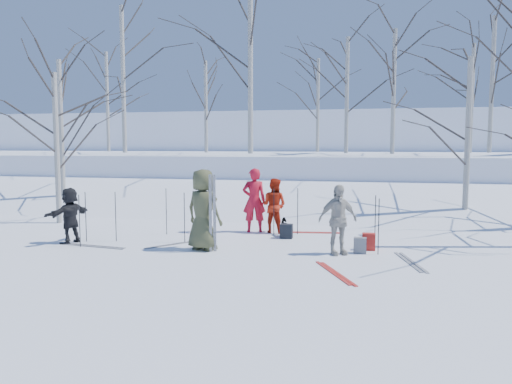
% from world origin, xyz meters
% --- Properties ---
extents(ground, '(120.00, 120.00, 0.00)m').
position_xyz_m(ground, '(0.00, 0.00, 0.00)').
color(ground, white).
rests_on(ground, ground).
extents(snow_ramp, '(70.00, 9.49, 4.12)m').
position_xyz_m(snow_ramp, '(0.00, 7.00, 0.15)').
color(snow_ramp, white).
rests_on(snow_ramp, ground).
extents(snow_plateau, '(70.00, 18.00, 2.20)m').
position_xyz_m(snow_plateau, '(0.00, 17.00, 1.00)').
color(snow_plateau, white).
rests_on(snow_plateau, ground).
extents(far_hill, '(90.00, 30.00, 6.00)m').
position_xyz_m(far_hill, '(0.00, 38.00, 2.00)').
color(far_hill, white).
rests_on(far_hill, ground).
extents(skier_olive_center, '(1.14, 0.95, 2.01)m').
position_xyz_m(skier_olive_center, '(-0.95, -0.24, 1.00)').
color(skier_olive_center, '#43462A').
rests_on(skier_olive_center, ground).
extents(skier_red_north, '(0.80, 0.64, 1.91)m').
position_xyz_m(skier_red_north, '(-0.29, 2.51, 0.95)').
color(skier_red_north, red).
rests_on(skier_red_north, ground).
extents(skier_redor_behind, '(0.94, 0.82, 1.61)m').
position_xyz_m(skier_redor_behind, '(0.31, 2.56, 0.81)').
color(skier_redor_behind, '#B2220D').
rests_on(skier_redor_behind, ground).
extents(skier_red_seated, '(0.48, 0.66, 0.91)m').
position_xyz_m(skier_red_seated, '(-1.80, 2.10, 0.46)').
color(skier_red_seated, red).
rests_on(skier_red_seated, ground).
extents(skier_cream_east, '(1.05, 0.84, 1.67)m').
position_xyz_m(skier_cream_east, '(2.33, -0.05, 0.84)').
color(skier_cream_east, beige).
rests_on(skier_cream_east, ground).
extents(skier_grey_west, '(0.81, 1.44, 1.48)m').
position_xyz_m(skier_grey_west, '(-4.66, -0.20, 0.74)').
color(skier_grey_west, black).
rests_on(skier_grey_west, ground).
extents(dog, '(0.58, 0.68, 0.53)m').
position_xyz_m(dog, '(0.77, 1.99, 0.26)').
color(dog, black).
rests_on(dog, ground).
extents(upright_ski_left, '(0.11, 0.17, 1.90)m').
position_xyz_m(upright_ski_left, '(-0.69, -0.46, 0.95)').
color(upright_ski_left, silver).
rests_on(upright_ski_left, ground).
extents(upright_ski_right, '(0.12, 0.23, 1.89)m').
position_xyz_m(upright_ski_right, '(-0.59, -0.45, 0.95)').
color(upright_ski_right, silver).
rests_on(upright_ski_right, ground).
extents(ski_pair_a, '(0.71, 1.95, 0.02)m').
position_xyz_m(ski_pair_a, '(-3.85, -0.47, 0.01)').
color(ski_pair_a, silver).
rests_on(ski_pair_a, ground).
extents(ski_pair_b, '(1.03, 1.99, 0.02)m').
position_xyz_m(ski_pair_b, '(3.96, -0.51, 0.01)').
color(ski_pair_b, silver).
rests_on(ski_pair_b, ground).
extents(ski_pair_c, '(1.64, 2.05, 0.02)m').
position_xyz_m(ski_pair_c, '(2.39, -1.83, 0.01)').
color(ski_pair_c, red).
rests_on(ski_pair_c, ground).
extents(ski_pair_d, '(0.65, 1.95, 0.02)m').
position_xyz_m(ski_pair_d, '(1.40, 2.73, 0.01)').
color(ski_pair_d, red).
rests_on(ski_pair_d, ground).
extents(ski_pair_e, '(2.03, 2.09, 0.02)m').
position_xyz_m(ski_pair_e, '(-1.82, 0.32, 0.01)').
color(ski_pair_e, silver).
rests_on(ski_pair_e, ground).
extents(ski_pole_a, '(0.02, 0.02, 1.34)m').
position_xyz_m(ski_pole_a, '(-3.60, 0.28, 0.67)').
color(ski_pole_a, black).
rests_on(ski_pole_a, ground).
extents(ski_pole_b, '(0.02, 0.02, 1.34)m').
position_xyz_m(ski_pole_b, '(-4.13, -0.60, 0.67)').
color(ski_pole_b, black).
rests_on(ski_pole_b, ground).
extents(ski_pole_c, '(0.02, 0.02, 1.34)m').
position_xyz_m(ski_pole_c, '(-4.37, 0.09, 0.67)').
color(ski_pole_c, black).
rests_on(ski_pole_c, ground).
extents(ski_pole_d, '(0.02, 0.02, 1.34)m').
position_xyz_m(ski_pole_d, '(1.03, 2.44, 0.67)').
color(ski_pole_d, black).
rests_on(ski_pole_d, ground).
extents(ski_pole_e, '(0.02, 0.02, 1.34)m').
position_xyz_m(ski_pole_e, '(-1.73, 0.52, 0.67)').
color(ski_pole_e, black).
rests_on(ski_pole_e, ground).
extents(ski_pole_f, '(0.02, 0.02, 1.34)m').
position_xyz_m(ski_pole_f, '(0.37, 2.23, 0.67)').
color(ski_pole_f, black).
rests_on(ski_pole_f, ground).
extents(ski_pole_g, '(0.02, 0.02, 1.34)m').
position_xyz_m(ski_pole_g, '(-2.68, 1.56, 0.67)').
color(ski_pole_g, black).
rests_on(ski_pole_g, ground).
extents(ski_pole_h, '(0.02, 0.02, 1.34)m').
position_xyz_m(ski_pole_h, '(3.28, 0.16, 0.67)').
color(ski_pole_h, black).
rests_on(ski_pole_h, ground).
extents(ski_pole_i, '(0.02, 0.02, 1.34)m').
position_xyz_m(ski_pole_i, '(3.21, 0.89, 0.67)').
color(ski_pole_i, black).
rests_on(ski_pole_i, ground).
extents(backpack_red, '(0.32, 0.22, 0.42)m').
position_xyz_m(backpack_red, '(3.06, 0.62, 0.21)').
color(backpack_red, '#B4221B').
rests_on(backpack_red, ground).
extents(backpack_grey, '(0.30, 0.20, 0.38)m').
position_xyz_m(backpack_grey, '(2.85, 0.20, 0.19)').
color(backpack_grey, slate).
rests_on(backpack_grey, ground).
extents(backpack_dark, '(0.34, 0.24, 0.40)m').
position_xyz_m(backpack_dark, '(0.82, 1.70, 0.20)').
color(backpack_dark, black).
rests_on(backpack_dark, ground).
extents(birch_plateau_a, '(3.78, 3.78, 4.55)m').
position_xyz_m(birch_plateau_a, '(-4.98, 12.25, 4.47)').
color(birch_plateau_a, silver).
rests_on(birch_plateau_a, snow_plateau).
extents(birch_plateau_c, '(4.08, 4.08, 4.97)m').
position_xyz_m(birch_plateau_c, '(0.32, 15.30, 4.68)').
color(birch_plateau_c, silver).
rests_on(birch_plateau_c, snow_plateau).
extents(birch_plateau_d, '(4.29, 4.29, 5.27)m').
position_xyz_m(birch_plateau_d, '(2.00, 11.67, 4.84)').
color(birch_plateau_d, silver).
rests_on(birch_plateau_d, snow_plateau).
extents(birch_plateau_e, '(6.14, 6.14, 7.92)m').
position_xyz_m(birch_plateau_e, '(-2.15, 9.98, 6.16)').
color(birch_plateau_e, silver).
rests_on(birch_plateau_e, snow_plateau).
extents(birch_plateau_f, '(4.57, 4.57, 5.67)m').
position_xyz_m(birch_plateau_f, '(-11.71, 14.62, 5.03)').
color(birch_plateau_f, silver).
rests_on(birch_plateau_f, snow_plateau).
extents(birch_plateau_g, '(4.20, 4.20, 5.14)m').
position_xyz_m(birch_plateau_g, '(7.76, 13.77, 4.77)').
color(birch_plateau_g, silver).
rests_on(birch_plateau_g, snow_plateau).
extents(birch_plateau_h, '(5.51, 5.51, 7.01)m').
position_xyz_m(birch_plateau_h, '(-8.62, 10.62, 5.71)').
color(birch_plateau_h, silver).
rests_on(birch_plateau_h, snow_plateau).
extents(birch_plateau_i, '(4.25, 4.25, 5.22)m').
position_xyz_m(birch_plateau_i, '(4.00, 10.23, 4.81)').
color(birch_plateau_i, silver).
rests_on(birch_plateau_i, snow_plateau).
extents(birch_plateau_j, '(5.21, 5.21, 6.59)m').
position_xyz_m(birch_plateau_j, '(8.84, 14.74, 5.50)').
color(birch_plateau_j, silver).
rests_on(birch_plateau_j, snow_plateau).
extents(birch_edge_a, '(4.06, 4.06, 4.94)m').
position_xyz_m(birch_edge_a, '(-7.01, 2.77, 2.47)').
color(birch_edge_a, silver).
rests_on(birch_edge_a, ground).
extents(birch_edge_d, '(4.75, 4.75, 5.93)m').
position_xyz_m(birch_edge_d, '(-8.94, 5.92, 2.97)').
color(birch_edge_d, silver).
rests_on(birch_edge_d, ground).
extents(birch_edge_e, '(4.41, 4.41, 5.44)m').
position_xyz_m(birch_edge_e, '(6.18, 5.68, 2.72)').
color(birch_edge_e, silver).
rests_on(birch_edge_e, ground).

